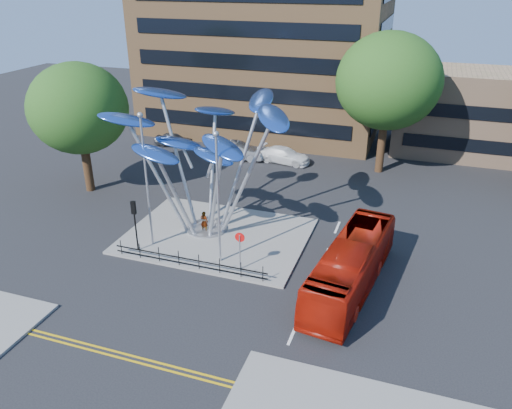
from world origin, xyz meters
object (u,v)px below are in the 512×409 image
at_px(traffic_light_island, 134,215).
at_px(parked_car_mid, 237,151).
at_px(leaf_sculpture, 202,135).
at_px(tree_left, 78,109).
at_px(parked_car_right, 284,155).
at_px(tree_right, 388,81).
at_px(street_lamp_right, 218,187).
at_px(parked_car_left, 174,140).
at_px(no_entry_sign_island, 240,245).
at_px(red_bus, 351,266).
at_px(street_lamp_left, 145,170).
at_px(pedestrian, 204,222).

height_order(traffic_light_island, parked_car_mid, traffic_light_island).
relative_size(leaf_sculpture, traffic_light_island, 3.71).
distance_m(tree_left, parked_car_right, 18.57).
bearing_deg(traffic_light_island, parked_car_right, 77.13).
height_order(tree_right, tree_left, tree_right).
distance_m(leaf_sculpture, traffic_light_island, 6.65).
height_order(street_lamp_right, parked_car_left, street_lamp_right).
relative_size(tree_right, no_entry_sign_island, 4.94).
relative_size(traffic_light_island, red_bus, 0.32).
distance_m(street_lamp_left, street_lamp_right, 5.03).
xyz_separation_m(street_lamp_right, parked_car_right, (-1.18, 18.42, -4.38)).
bearing_deg(no_entry_sign_island, red_bus, 3.23).
bearing_deg(no_entry_sign_island, leaf_sculpture, 134.33).
bearing_deg(parked_car_mid, tree_right, -94.00).
relative_size(red_bus, parked_car_mid, 2.10).
relative_size(street_lamp_right, pedestrian, 5.45).
xyz_separation_m(street_lamp_left, traffic_light_island, (-0.50, -1.00, -2.74)).
distance_m(red_bus, parked_car_right, 20.70).
bearing_deg(parked_car_right, leaf_sculpture, -177.98).
bearing_deg(tree_left, parked_car_right, 40.60).
xyz_separation_m(pedestrian, parked_car_right, (1.30, 15.27, -0.19)).
height_order(leaf_sculpture, no_entry_sign_island, leaf_sculpture).
bearing_deg(parked_car_right, parked_car_mid, 104.40).
height_order(tree_right, parked_car_left, tree_right).
bearing_deg(traffic_light_island, street_lamp_left, 63.43).
distance_m(street_lamp_right, red_bus, 8.78).
bearing_deg(street_lamp_left, tree_right, 55.95).
bearing_deg(red_bus, parked_car_mid, 134.87).
xyz_separation_m(street_lamp_left, no_entry_sign_island, (6.50, -0.98, -3.54)).
height_order(street_lamp_left, parked_car_left, street_lamp_left).
distance_m(pedestrian, parked_car_left, 19.58).
height_order(leaf_sculpture, parked_car_right, leaf_sculpture).
bearing_deg(tree_left, parked_car_left, 84.46).
bearing_deg(pedestrian, parked_car_left, -53.93).
bearing_deg(traffic_light_island, red_bus, 1.63).
bearing_deg(leaf_sculpture, red_bus, -19.76).
xyz_separation_m(street_lamp_right, red_bus, (8.00, -0.12, -3.63)).
bearing_deg(parked_car_left, red_bus, -140.04).
relative_size(street_lamp_left, street_lamp_right, 1.06).
distance_m(street_lamp_right, pedestrian, 5.80).
relative_size(traffic_light_island, parked_car_left, 0.88).
bearing_deg(red_bus, street_lamp_right, -173.21).
bearing_deg(parked_car_mid, street_lamp_right, -171.28).
relative_size(parked_car_left, parked_car_right, 0.79).
relative_size(traffic_light_island, no_entry_sign_island, 1.40).
bearing_deg(parked_car_mid, no_entry_sign_island, -167.55).
height_order(street_lamp_right, red_bus, street_lamp_right).
relative_size(traffic_light_island, pedestrian, 2.25).
bearing_deg(no_entry_sign_island, traffic_light_island, -179.87).
relative_size(street_lamp_left, parked_car_mid, 1.75).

